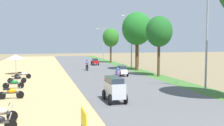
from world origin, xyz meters
TOP-DOWN VIEW (x-y plane):
  - parked_motorbike_second at (-9.62, 6.60)m, footprint 1.80×0.54m
  - parked_motorbike_third at (-9.71, 12.24)m, footprint 1.80×0.54m
  - parked_motorbike_fourth at (-10.00, 16.61)m, footprint 1.80×0.54m
  - parked_motorbike_fifth at (-10.00, 19.73)m, footprint 1.80×0.54m
  - parked_motorbike_sixth at (-9.70, 22.99)m, footprint 1.80×0.54m
  - street_signboard at (-5.97, 2.27)m, footprint 0.06×1.30m
  - vendor_umbrella at (-10.86, 27.43)m, footprint 2.20×2.20m
  - median_tree_second at (5.85, 21.04)m, footprint 3.14×3.14m
  - median_tree_third at (5.64, 27.99)m, footprint 4.31×4.31m
  - median_tree_fourth at (5.55, 42.72)m, footprint 3.23×3.23m
  - streetlamp_near at (5.80, 11.63)m, footprint 3.16×0.20m
  - streetlamp_mid at (5.80, 30.82)m, footprint 3.16×0.20m
  - streetlamp_far at (5.80, 50.34)m, footprint 3.16×0.20m
  - utility_pole_near at (7.92, 33.41)m, footprint 1.80×0.20m
  - car_van_silver at (-2.79, 9.52)m, footprint 1.19×2.41m
  - car_hatchback_white at (1.66, 22.33)m, footprint 1.04×2.00m
  - car_sedan_red at (1.38, 37.94)m, footprint 1.10×2.26m
  - motorbike_foreground_rider at (-0.66, 16.11)m, footprint 0.54×1.80m
  - motorbike_ahead_second at (-1.39, 29.66)m, footprint 0.54×1.80m

SIDE VIEW (x-z plane):
  - parked_motorbike_second at x=-9.62m, z-range 0.08..1.02m
  - parked_motorbike_third at x=-9.71m, z-range 0.08..1.02m
  - parked_motorbike_fourth at x=-10.00m, z-range 0.08..1.02m
  - parked_motorbike_fifth at x=-10.00m, z-range 0.08..1.02m
  - parked_motorbike_sixth at x=-9.70m, z-range 0.08..1.02m
  - car_sedan_red at x=1.38m, z-range 0.15..1.34m
  - car_hatchback_white at x=1.66m, z-range 0.13..1.36m
  - motorbike_foreground_rider at x=-0.66m, z-range 0.03..1.69m
  - motorbike_ahead_second at x=-1.39m, z-range 0.03..1.69m
  - car_van_silver at x=-2.79m, z-range 0.19..1.86m
  - street_signboard at x=-5.97m, z-range 0.36..1.86m
  - vendor_umbrella at x=-10.86m, z-range 1.05..3.57m
  - streetlamp_far at x=5.80m, z-range 0.65..8.00m
  - utility_pole_near at x=7.92m, z-range 0.19..8.90m
  - streetlamp_near at x=5.80m, z-range 0.66..8.89m
  - streetlamp_mid at x=5.80m, z-range 0.66..9.00m
  - median_tree_fourth at x=5.55m, z-range 1.61..8.50m
  - median_tree_second at x=5.85m, z-range 1.78..8.97m
  - median_tree_third at x=5.64m, z-range 1.86..10.27m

